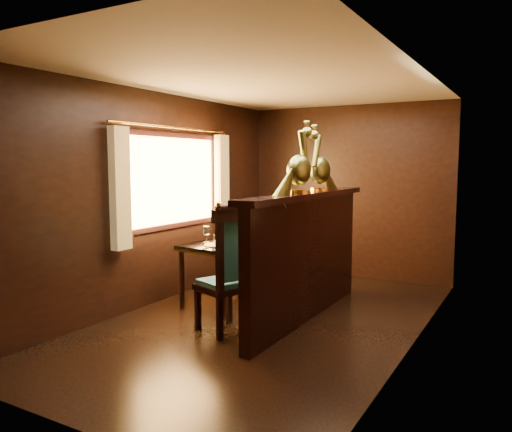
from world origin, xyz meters
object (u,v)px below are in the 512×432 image
at_px(chair_left, 232,265).
at_px(peacock_right, 320,158).
at_px(chair_right, 286,251).
at_px(peacock_left, 299,157).
at_px(dining_table, 233,247).

relative_size(chair_left, peacock_right, 1.84).
distance_m(chair_left, chair_right, 1.05).
bearing_deg(chair_right, peacock_left, -32.33).
xyz_separation_m(dining_table, chair_right, (0.66, 0.09, 0.00)).
relative_size(chair_right, peacock_left, 1.72).
height_order(chair_left, peacock_left, peacock_left).
bearing_deg(peacock_left, dining_table, 160.38).
xyz_separation_m(dining_table, peacock_right, (1.03, 0.18, 1.05)).
bearing_deg(dining_table, peacock_left, -13.31).
bearing_deg(peacock_right, chair_left, -110.57).
distance_m(dining_table, peacock_right, 1.48).
bearing_deg(chair_right, chair_left, -74.88).
relative_size(chair_left, chair_right, 1.03).
height_order(chair_right, peacock_left, peacock_left).
height_order(chair_left, peacock_right, peacock_right).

